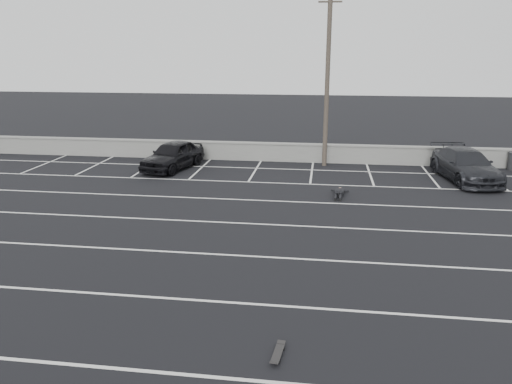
# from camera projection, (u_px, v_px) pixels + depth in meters

# --- Properties ---
(ground) EXTENTS (120.00, 120.00, 0.00)m
(ground) POSITION_uv_depth(u_px,v_px,m) (267.00, 257.00, 15.39)
(ground) COLOR black
(ground) RESTS_ON ground
(seawall) EXTENTS (50.00, 0.45, 1.06)m
(seawall) POSITION_uv_depth(u_px,v_px,m) (296.00, 152.00, 28.58)
(seawall) COLOR gray
(seawall) RESTS_ON ground
(stall_lines) EXTENTS (36.00, 20.05, 0.01)m
(stall_lines) POSITION_uv_depth(u_px,v_px,m) (278.00, 213.00, 19.60)
(stall_lines) COLOR silver
(stall_lines) RESTS_ON ground
(car_left) EXTENTS (2.86, 4.76, 1.52)m
(car_left) POSITION_uv_depth(u_px,v_px,m) (173.00, 155.00, 26.75)
(car_left) COLOR black
(car_left) RESTS_ON ground
(car_right) EXTENTS (2.93, 5.47, 1.51)m
(car_right) POSITION_uv_depth(u_px,v_px,m) (466.00, 165.00, 24.39)
(car_right) COLOR black
(car_right) RESTS_ON ground
(utility_pole) EXTENTS (1.22, 0.24, 9.17)m
(utility_pole) POSITION_uv_depth(u_px,v_px,m) (327.00, 80.00, 26.49)
(utility_pole) COLOR #4C4238
(utility_pole) RESTS_ON ground
(person) EXTENTS (1.20, 2.24, 0.42)m
(person) POSITION_uv_depth(u_px,v_px,m) (339.00, 190.00, 22.09)
(person) COLOR black
(person) RESTS_ON ground
(skateboard) EXTENTS (0.25, 0.72, 0.08)m
(skateboard) POSITION_uv_depth(u_px,v_px,m) (278.00, 353.00, 10.39)
(skateboard) COLOR black
(skateboard) RESTS_ON ground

